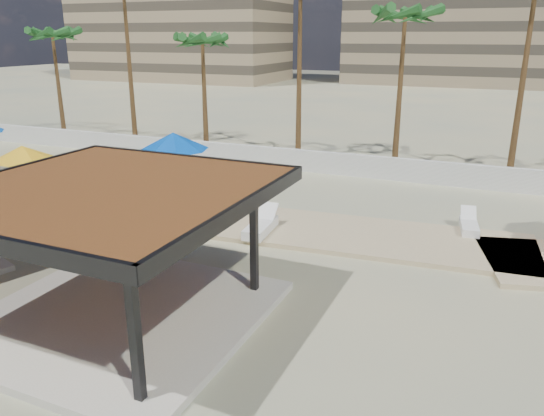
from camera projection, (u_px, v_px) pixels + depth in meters
The scene contains 12 objects.
ground at pixel (168, 303), 15.10m from camera, with size 200.00×200.00×0.00m, color #C7B784.
promenade at pixel (318, 225), 21.05m from camera, with size 44.45×7.97×0.24m.
boundary_wall at pixel (331, 163), 28.92m from camera, with size 56.00×0.30×1.20m, color silver.
pavilion_central at pixel (114, 241), 13.54m from camera, with size 7.56×7.56×3.77m.
umbrella_b at pixel (23, 153), 23.66m from camera, with size 3.52×3.52×2.40m.
umbrella_f at pixel (173, 141), 24.19m from camera, with size 3.58×3.58×2.87m.
lounger_a at pixel (194, 217), 21.06m from camera, with size 1.43×2.32×0.84m.
lounger_b at pixel (261, 227), 19.99m from camera, with size 0.90×2.29×0.85m.
lounger_c at pixel (469, 226), 20.19m from camera, with size 0.85×1.92×0.70m.
palm_a at pixel (53, 38), 36.68m from camera, with size 3.00×3.00×8.13m.
palm_c at pixel (202, 45), 32.18m from camera, with size 3.00×3.00×7.77m.
palm_e at pixel (405, 21), 27.62m from camera, with size 3.00×3.00×9.09m.
Camera 1 is at (7.98, -11.28, 7.28)m, focal length 35.00 mm.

